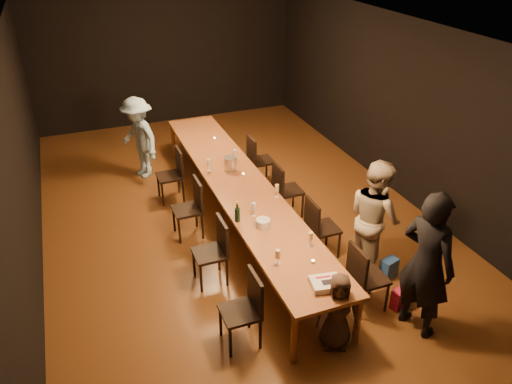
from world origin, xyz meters
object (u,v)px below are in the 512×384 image
object	(u,v)px
chair_left_1	(209,253)
woman_tan	(375,217)
chair_right_2	(288,190)
chair_left_3	(170,175)
chair_right_0	(369,277)
champagne_bottle	(237,211)
man_blue	(139,138)
birthday_cake	(326,283)
table	(239,186)
chair_left_2	(187,209)
chair_left_0	(240,311)
child	(338,312)
woman_birthday	(427,264)
plate_stack	(263,223)
ice_bucket	(230,164)
chair_right_3	(261,160)
chair_right_1	(323,227)

from	to	relation	value
chair_left_1	woman_tan	bearing A→B (deg)	-103.78
chair_right_2	chair_left_3	size ratio (longest dim) A/B	1.00
chair_right_0	champagne_bottle	size ratio (longest dim) A/B	3.07
chair_right_2	chair_left_1	distance (m)	2.08
man_blue	birthday_cake	world-z (taller)	man_blue
table	chair_left_1	distance (m)	1.49
chair_right_0	chair_left_1	bearing A→B (deg)	-125.22
woman_tan	birthday_cake	xyz separation A→B (m)	(-1.23, -0.93, -0.05)
chair_right_2	chair_left_2	xyz separation A→B (m)	(-1.70, 0.00, 0.00)
chair_left_0	woman_tan	distance (m)	2.30
woman_tan	child	distance (m)	1.64
child	chair_left_0	bearing A→B (deg)	179.89
woman_tan	child	size ratio (longest dim) A/B	1.68
chair_left_0	woman_birthday	bearing A→B (deg)	-104.26
chair_right_2	plate_stack	size ratio (longest dim) A/B	4.74
chair_right_0	ice_bucket	world-z (taller)	ice_bucket
plate_stack	table	bearing A→B (deg)	84.88
chair_left_1	ice_bucket	world-z (taller)	ice_bucket
table	woman_birthday	xyz separation A→B (m)	(1.22, -2.93, 0.23)
chair_right_3	ice_bucket	distance (m)	1.16
chair_right_1	champagne_bottle	size ratio (longest dim) A/B	3.07
chair_right_0	woman_birthday	xyz separation A→B (m)	(0.37, -0.53, 0.47)
woman_tan	chair_right_3	bearing A→B (deg)	8.13
chair_right_2	plate_stack	xyz separation A→B (m)	(-0.96, -1.27, 0.34)
table	birthday_cake	xyz separation A→B (m)	(0.09, -2.66, 0.09)
chair_left_0	chair_left_1	world-z (taller)	same
table	ice_bucket	xyz separation A→B (m)	(0.02, 0.48, 0.16)
chair_left_3	woman_birthday	bearing A→B (deg)	-153.37
chair_left_0	birthday_cake	distance (m)	1.02
chair_left_1	child	bearing A→B (deg)	-148.27
chair_right_0	champagne_bottle	distance (m)	1.90
chair_left_1	ice_bucket	distance (m)	1.94
chair_right_1	chair_left_2	xyz separation A→B (m)	(-1.70, 1.20, 0.00)
chair_right_3	chair_right_0	bearing A→B (deg)	-0.00
woman_birthday	chair_right_0	bearing A→B (deg)	17.54
table	chair_right_2	world-z (taller)	chair_right_2
chair_right_2	champagne_bottle	xyz separation A→B (m)	(-1.23, -1.02, 0.44)
chair_right_0	man_blue	world-z (taller)	man_blue
chair_right_1	chair_left_2	size ratio (longest dim) A/B	1.00
chair_left_1	woman_birthday	size ratio (longest dim) A/B	0.50
table	chair_right_0	xyz separation A→B (m)	(0.85, -2.40, -0.24)
chair_left_0	ice_bucket	xyz separation A→B (m)	(0.87, 2.88, 0.40)
chair_right_3	chair_left_2	xyz separation A→B (m)	(-1.70, -1.20, 0.00)
chair_right_1	chair_left_0	size ratio (longest dim) A/B	1.00
chair_left_2	woman_tan	xyz separation A→B (m)	(2.17, -1.73, 0.37)
plate_stack	chair_right_1	bearing A→B (deg)	4.27
chair_right_0	man_blue	distance (m)	5.12
chair_right_2	chair_right_3	world-z (taller)	same
chair_right_0	chair_left_2	bearing A→B (deg)	-144.69
birthday_cake	woman_tan	bearing A→B (deg)	46.50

